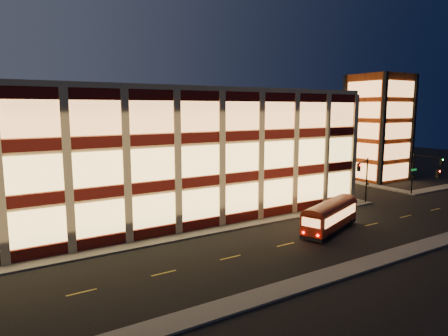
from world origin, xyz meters
TOP-DOWN VIEW (x-y plane):
  - ground at (0.00, 0.00)m, footprint 200.00×200.00m
  - sidewalk_office_south at (-3.00, 1.00)m, footprint 54.00×2.00m
  - sidewalk_office_east at (23.00, 17.00)m, footprint 2.00×30.00m
  - sidewalk_tower_south at (40.00, 1.00)m, footprint 14.00×2.00m
  - sidewalk_tower_west at (34.00, 17.00)m, footprint 2.00×30.00m
  - sidewalk_near at (0.00, -13.00)m, footprint 100.00×2.00m
  - office_building at (-2.91, 16.91)m, footprint 50.45×30.45m
  - stair_tower at (39.95, 11.95)m, footprint 8.60×8.60m
  - traffic_signal_far at (22.21, 0.24)m, footprint 3.79×1.87m
  - traffic_signal_right at (33.50, -0.62)m, footprint 1.20×4.37m
  - trolley_bus at (10.57, -5.14)m, footprint 9.22×5.31m

SIDE VIEW (x-z plane):
  - ground at x=0.00m, z-range 0.00..0.00m
  - sidewalk_office_south at x=-3.00m, z-range 0.00..0.15m
  - sidewalk_office_east at x=23.00m, z-range 0.00..0.15m
  - sidewalk_tower_south at x=40.00m, z-range 0.00..0.15m
  - sidewalk_tower_west at x=34.00m, z-range 0.00..0.15m
  - sidewalk_near at x=0.00m, z-range 0.00..0.15m
  - trolley_bus at x=10.57m, z-range 0.17..3.22m
  - traffic_signal_right at x=33.50m, z-range 1.10..7.10m
  - traffic_signal_far at x=22.21m, z-range 1.11..7.11m
  - office_building at x=-2.91m, z-range 0.00..14.50m
  - stair_tower at x=39.95m, z-range -0.01..17.99m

